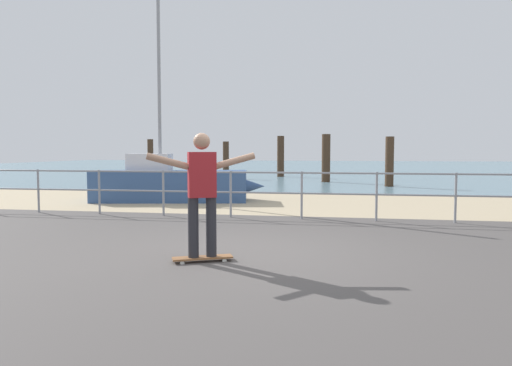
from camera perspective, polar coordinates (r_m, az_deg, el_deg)
ground_plane at (r=6.10m, az=-2.68°, el=-10.42°), size 24.00×10.00×0.04m
beach_strip at (r=13.91m, az=4.71°, el=-2.32°), size 24.00×6.00×0.04m
sea_surface at (r=41.81m, az=8.41°, el=1.81°), size 72.00×50.00×0.04m
railing_fence at (r=10.67m, az=-3.00°, el=-0.45°), size 12.59×0.05×1.05m
sailboat at (r=14.30m, az=-9.39°, el=-0.07°), size 5.07×2.20×5.89m
skateboard at (r=6.58m, az=-6.32°, el=-8.77°), size 0.81×0.52×0.08m
skateboarder at (r=6.44m, az=-6.38°, el=-0.50°), size 1.35×0.69×1.65m
groyne_post_0 at (r=22.74m, az=-12.33°, el=2.55°), size 0.27×0.27×2.00m
groyne_post_1 at (r=25.48m, az=-3.57°, el=2.71°), size 0.32×0.32×1.95m
groyne_post_2 at (r=26.96m, az=2.92°, el=3.14°), size 0.39×0.39×2.28m
groyne_post_3 at (r=22.69m, az=8.25°, el=2.90°), size 0.39×0.39×2.24m
groyne_post_4 at (r=20.42m, az=15.46°, el=2.42°), size 0.35×0.35×2.05m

